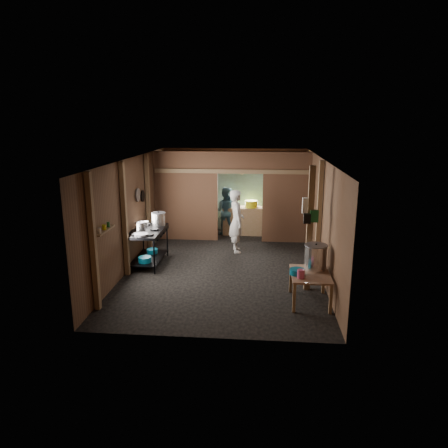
# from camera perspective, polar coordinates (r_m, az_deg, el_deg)

# --- Properties ---
(floor) EXTENTS (4.50, 7.00, 0.00)m
(floor) POSITION_cam_1_polar(r_m,az_deg,el_deg) (10.28, 0.10, -5.68)
(floor) COLOR black
(floor) RESTS_ON ground
(ceiling) EXTENTS (4.50, 7.00, 0.00)m
(ceiling) POSITION_cam_1_polar(r_m,az_deg,el_deg) (9.71, 0.11, 8.91)
(ceiling) COLOR #2A2623
(ceiling) RESTS_ON ground
(wall_back) EXTENTS (4.50, 0.00, 2.60)m
(wall_back) POSITION_cam_1_polar(r_m,az_deg,el_deg) (13.34, 1.41, 4.71)
(wall_back) COLOR brown
(wall_back) RESTS_ON ground
(wall_front) EXTENTS (4.50, 0.00, 2.60)m
(wall_front) POSITION_cam_1_polar(r_m,az_deg,el_deg) (6.57, -2.56, -5.33)
(wall_front) COLOR brown
(wall_front) RESTS_ON ground
(wall_left) EXTENTS (0.00, 7.00, 2.60)m
(wall_left) POSITION_cam_1_polar(r_m,az_deg,el_deg) (10.35, -12.41, 1.61)
(wall_left) COLOR brown
(wall_left) RESTS_ON ground
(wall_right) EXTENTS (0.00, 7.00, 2.60)m
(wall_right) POSITION_cam_1_polar(r_m,az_deg,el_deg) (9.98, 13.09, 1.11)
(wall_right) COLOR brown
(wall_right) RESTS_ON ground
(partition_left) EXTENTS (1.85, 0.10, 2.60)m
(partition_left) POSITION_cam_1_polar(r_m,az_deg,el_deg) (12.23, -5.21, 3.79)
(partition_left) COLOR brown
(partition_left) RESTS_ON floor
(partition_right) EXTENTS (1.35, 0.10, 2.60)m
(partition_right) POSITION_cam_1_polar(r_m,az_deg,el_deg) (12.06, 8.51, 3.54)
(partition_right) COLOR brown
(partition_right) RESTS_ON floor
(partition_header) EXTENTS (1.30, 0.10, 0.60)m
(partition_header) POSITION_cam_1_polar(r_m,az_deg,el_deg) (11.91, 2.25, 8.42)
(partition_header) COLOR brown
(partition_header) RESTS_ON wall_back
(turquoise_panel) EXTENTS (4.40, 0.06, 2.50)m
(turquoise_panel) POSITION_cam_1_polar(r_m,az_deg,el_deg) (13.29, 1.39, 4.46)
(turquoise_panel) COLOR #85BBB9
(turquoise_panel) RESTS_ON wall_back
(back_counter) EXTENTS (1.20, 0.50, 0.85)m
(back_counter) POSITION_cam_1_polar(r_m,az_deg,el_deg) (12.96, 2.55, 0.47)
(back_counter) COLOR #8A6A52
(back_counter) RESTS_ON floor
(wall_clock) EXTENTS (0.20, 0.03, 0.20)m
(wall_clock) POSITION_cam_1_polar(r_m,az_deg,el_deg) (13.14, 2.50, 7.20)
(wall_clock) COLOR silver
(wall_clock) RESTS_ON wall_back
(post_left_a) EXTENTS (0.10, 0.12, 2.60)m
(post_left_a) POSITION_cam_1_polar(r_m,az_deg,el_deg) (7.96, -17.44, -2.47)
(post_left_a) COLOR #8A6A52
(post_left_a) RESTS_ON floor
(post_left_b) EXTENTS (0.10, 0.12, 2.60)m
(post_left_b) POSITION_cam_1_polar(r_m,az_deg,el_deg) (9.59, -13.42, 0.57)
(post_left_b) COLOR #8A6A52
(post_left_b) RESTS_ON floor
(post_left_c) EXTENTS (0.10, 0.12, 2.60)m
(post_left_c) POSITION_cam_1_polar(r_m,az_deg,el_deg) (11.46, -10.31, 2.91)
(post_left_c) COLOR #8A6A52
(post_left_c) RESTS_ON floor
(post_right) EXTENTS (0.10, 0.12, 2.60)m
(post_right) POSITION_cam_1_polar(r_m,az_deg,el_deg) (9.78, 12.84, 0.86)
(post_right) COLOR #8A6A52
(post_right) RESTS_ON floor
(post_free) EXTENTS (0.12, 0.12, 2.60)m
(post_free) POSITION_cam_1_polar(r_m,az_deg,el_deg) (8.67, 11.61, -0.75)
(post_free) COLOR #8A6A52
(post_free) RESTS_ON floor
(cross_beam) EXTENTS (4.40, 0.12, 0.12)m
(cross_beam) POSITION_cam_1_polar(r_m,az_deg,el_deg) (11.90, 1.01, 7.21)
(cross_beam) COLOR #8A6A52
(cross_beam) RESTS_ON wall_left
(pan_lid_big) EXTENTS (0.03, 0.34, 0.34)m
(pan_lid_big) POSITION_cam_1_polar(r_m,az_deg,el_deg) (10.65, -11.67, 3.92)
(pan_lid_big) COLOR slate
(pan_lid_big) RESTS_ON wall_left
(pan_lid_small) EXTENTS (0.03, 0.30, 0.30)m
(pan_lid_small) POSITION_cam_1_polar(r_m,az_deg,el_deg) (11.04, -11.06, 3.78)
(pan_lid_small) COLOR black
(pan_lid_small) RESTS_ON wall_left
(wall_shelf) EXTENTS (0.14, 0.80, 0.03)m
(wall_shelf) POSITION_cam_1_polar(r_m,az_deg,el_deg) (8.37, -16.02, -0.86)
(wall_shelf) COLOR #8A6A52
(wall_shelf) RESTS_ON wall_left
(jar_white) EXTENTS (0.07, 0.07, 0.10)m
(jar_white) POSITION_cam_1_polar(r_m,az_deg,el_deg) (8.13, -16.67, -0.87)
(jar_white) COLOR silver
(jar_white) RESTS_ON wall_shelf
(jar_yellow) EXTENTS (0.08, 0.08, 0.10)m
(jar_yellow) POSITION_cam_1_polar(r_m,az_deg,el_deg) (8.35, -16.05, -0.43)
(jar_yellow) COLOR #CBC816
(jar_yellow) RESTS_ON wall_shelf
(jar_green) EXTENTS (0.06, 0.06, 0.10)m
(jar_green) POSITION_cam_1_polar(r_m,az_deg,el_deg) (8.55, -15.53, -0.06)
(jar_green) COLOR #17602B
(jar_green) RESTS_ON wall_shelf
(bag_white) EXTENTS (0.22, 0.15, 0.32)m
(bag_white) POSITION_cam_1_polar(r_m,az_deg,el_deg) (8.64, 11.38, 2.47)
(bag_white) COLOR silver
(bag_white) RESTS_ON post_free
(bag_green) EXTENTS (0.16, 0.12, 0.24)m
(bag_green) POSITION_cam_1_polar(r_m,az_deg,el_deg) (8.55, 12.22, 1.08)
(bag_green) COLOR #17602B
(bag_green) RESTS_ON post_free
(bag_black) EXTENTS (0.14, 0.10, 0.20)m
(bag_black) POSITION_cam_1_polar(r_m,az_deg,el_deg) (8.53, 11.28, 0.74)
(bag_black) COLOR black
(bag_black) RESTS_ON post_free
(gas_range) EXTENTS (0.76, 1.48, 0.87)m
(gas_range) POSITION_cam_1_polar(r_m,az_deg,el_deg) (10.42, -10.30, -3.11)
(gas_range) COLOR black
(gas_range) RESTS_ON floor
(prep_table) EXTENTS (0.74, 1.01, 0.60)m
(prep_table) POSITION_cam_1_polar(r_m,az_deg,el_deg) (8.37, 11.62, -8.54)
(prep_table) COLOR #A37555
(prep_table) RESTS_ON floor
(stove_pot_large) EXTENTS (0.39, 0.39, 0.35)m
(stove_pot_large) POSITION_cam_1_polar(r_m,az_deg,el_deg) (10.65, -8.92, 0.64)
(stove_pot_large) COLOR silver
(stove_pot_large) RESTS_ON gas_range
(stove_pot_med) EXTENTS (0.27, 0.27, 0.22)m
(stove_pot_med) POSITION_cam_1_polar(r_m,az_deg,el_deg) (10.29, -11.39, -0.33)
(stove_pot_med) COLOR silver
(stove_pot_med) RESTS_ON gas_range
(stove_saucepan) EXTENTS (0.21, 0.21, 0.10)m
(stove_saucepan) POSITION_cam_1_polar(r_m,az_deg,el_deg) (10.72, -10.71, 0.08)
(stove_saucepan) COLOR silver
(stove_saucepan) RESTS_ON gas_range
(frying_pan) EXTENTS (0.41, 0.59, 0.07)m
(frying_pan) POSITION_cam_1_polar(r_m,az_deg,el_deg) (9.79, -11.24, -1.45)
(frying_pan) COLOR slate
(frying_pan) RESTS_ON gas_range
(blue_tub_front) EXTENTS (0.32, 0.32, 0.13)m
(blue_tub_front) POSITION_cam_1_polar(r_m,az_deg,el_deg) (10.16, -10.76, -4.78)
(blue_tub_front) COLOR #0A6584
(blue_tub_front) RESTS_ON gas_range
(blue_tub_back) EXTENTS (0.28, 0.28, 0.11)m
(blue_tub_back) POSITION_cam_1_polar(r_m,az_deg,el_deg) (10.79, -9.78, -3.66)
(blue_tub_back) COLOR #0A6584
(blue_tub_back) RESTS_ON gas_range
(stock_pot) EXTENTS (0.59, 0.59, 0.52)m
(stock_pot) POSITION_cam_1_polar(r_m,az_deg,el_deg) (8.43, 12.39, -4.49)
(stock_pot) COLOR silver
(stock_pot) RESTS_ON prep_table
(wash_basin) EXTENTS (0.35, 0.35, 0.11)m
(wash_basin) POSITION_cam_1_polar(r_m,az_deg,el_deg) (8.15, 9.96, -6.43)
(wash_basin) COLOR #0A6584
(wash_basin) RESTS_ON prep_table
(pink_bucket) EXTENTS (0.16, 0.16, 0.17)m
(pink_bucket) POSITION_cam_1_polar(r_m,az_deg,el_deg) (7.96, 10.46, -6.72)
(pink_bucket) COLOR #BB476E
(pink_bucket) RESTS_ON prep_table
(knife) EXTENTS (0.30, 0.07, 0.01)m
(knife) POSITION_cam_1_polar(r_m,az_deg,el_deg) (7.78, 12.07, -7.94)
(knife) COLOR silver
(knife) RESTS_ON prep_table
(yellow_tub) EXTENTS (0.38, 0.38, 0.21)m
(yellow_tub) POSITION_cam_1_polar(r_m,az_deg,el_deg) (12.84, 3.75, 2.75)
(yellow_tub) COLOR #CBC816
(yellow_tub) RESTS_ON back_counter
(cook) EXTENTS (0.52, 0.68, 1.68)m
(cook) POSITION_cam_1_polar(r_m,az_deg,el_deg) (11.13, 1.74, 0.39)
(cook) COLOR silver
(cook) RESTS_ON floor
(worker_back) EXTENTS (0.75, 0.61, 1.47)m
(worker_back) POSITION_cam_1_polar(r_m,az_deg,el_deg) (12.87, 0.20, 1.80)
(worker_back) COLOR #2F5768
(worker_back) RESTS_ON floor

